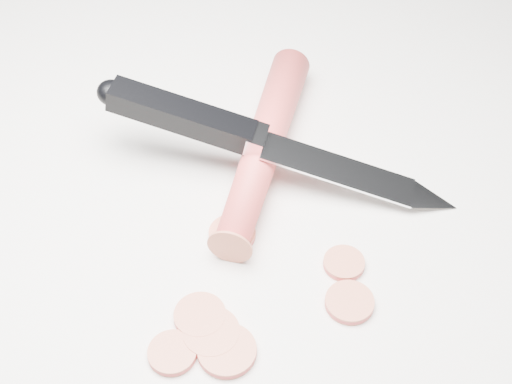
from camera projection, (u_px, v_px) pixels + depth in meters
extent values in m
plane|color=silver|center=(222.00, 226.00, 0.56)|extent=(2.40, 2.40, 0.00)
cylinder|color=red|center=(264.00, 145.00, 0.59)|extent=(0.13, 0.21, 0.03)
cylinder|color=#C56144|center=(227.00, 351.00, 0.48)|extent=(0.04, 0.04, 0.01)
cylinder|color=#C56144|center=(172.00, 353.00, 0.48)|extent=(0.03, 0.03, 0.01)
cylinder|color=#C56144|center=(211.00, 333.00, 0.49)|extent=(0.04, 0.04, 0.01)
cylinder|color=#C56144|center=(344.00, 263.00, 0.53)|extent=(0.03, 0.03, 0.01)
cylinder|color=#C56144|center=(350.00, 302.00, 0.51)|extent=(0.04, 0.04, 0.01)
cylinder|color=#C56144|center=(232.00, 234.00, 0.55)|extent=(0.04, 0.04, 0.01)
cylinder|color=#C56144|center=(200.00, 316.00, 0.50)|extent=(0.04, 0.04, 0.01)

